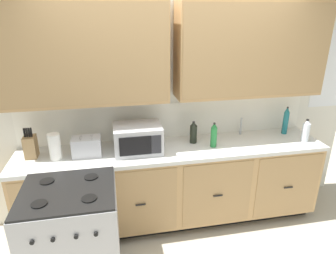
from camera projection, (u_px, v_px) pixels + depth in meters
The scene contains 13 objects.
ground_plane at pixel (179, 237), 3.20m from camera, with size 8.04×8.04×0.00m, color #B2A893.
wall_unit at pixel (171, 73), 3.04m from camera, with size 4.42×0.40×2.57m.
counter_run at pixel (174, 185), 3.30m from camera, with size 3.25×0.64×0.93m.
stove_range at pixel (74, 237), 2.54m from camera, with size 0.76×0.68×0.95m.
microwave at pixel (138, 138), 3.01m from camera, with size 0.48×0.37×0.28m.
toaster at pixel (87, 146), 2.94m from camera, with size 0.28×0.18×0.19m.
knife_block at pixel (31, 146), 2.89m from camera, with size 0.11×0.14×0.31m.
sink_faucet at pixel (241, 126), 3.44m from camera, with size 0.02×0.02×0.20m, color #B2B5BA.
paper_towel_roll at pixel (55, 147), 2.85m from camera, with size 0.12×0.12×0.26m, color white.
bottle_dark at pixel (193, 132), 3.21m from camera, with size 0.08×0.08×0.24m.
bottle_teal at pixel (286, 121), 3.44m from camera, with size 0.06×0.06×0.33m.
bottle_green at pixel (214, 135), 3.11m from camera, with size 0.07×0.07×0.27m.
bottle_clear at pixel (306, 130), 3.25m from camera, with size 0.08×0.08×0.25m.
Camera 1 is at (-0.61, -2.47, 2.27)m, focal length 31.75 mm.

